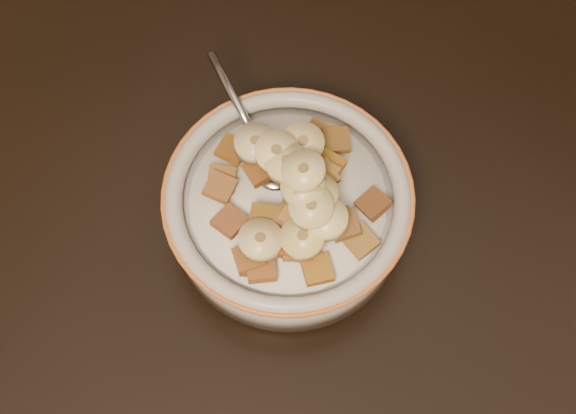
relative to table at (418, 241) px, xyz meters
The scene contains 43 objects.
table is the anchor object (origin of this frame).
cereal_bowl 0.11m from the table, 155.05° to the right, with size 0.18×0.18×0.04m, color #B7B1AA.
milk 0.12m from the table, 155.05° to the right, with size 0.15×0.15×0.00m, color #F1E8CF.
spoon 0.14m from the table, 166.45° to the right, with size 0.03×0.04×0.01m, color #B2B8C6.
cereal_square_0 0.12m from the table, 120.17° to the right, with size 0.02×0.02×0.01m, color #98611B.
cereal_square_1 0.08m from the table, 152.87° to the right, with size 0.02×0.02×0.01m, color brown.
cereal_square_2 0.10m from the table, 139.21° to the right, with size 0.02×0.02×0.01m, color #9B611E.
cereal_square_3 0.15m from the table, 133.44° to the right, with size 0.02×0.02×0.01m, color #975825.
cereal_square_4 0.15m from the table, 132.11° to the right, with size 0.02×0.02×0.01m, color brown.
cereal_square_5 0.16m from the table, 145.36° to the right, with size 0.02×0.02×0.01m, color #955931.
cereal_square_6 0.15m from the table, 161.33° to the right, with size 0.02×0.02×0.01m, color brown.
cereal_square_7 0.17m from the table, 155.85° to the right, with size 0.02×0.02×0.01m, color #955B20.
cereal_square_8 0.12m from the table, 165.71° to the right, with size 0.02×0.02×0.01m, color #9B521D.
cereal_square_9 0.12m from the table, behind, with size 0.02×0.02×0.01m, color brown.
cereal_square_10 0.11m from the table, behind, with size 0.02×0.02×0.01m, color #9B641E.
cereal_square_11 0.15m from the table, 129.21° to the right, with size 0.02×0.02×0.01m, color #944D1B.
cereal_square_12 0.13m from the table, 131.25° to the right, with size 0.02×0.02×0.01m, color #9D6533.
cereal_square_13 0.13m from the table, 164.51° to the right, with size 0.02×0.02×0.01m, color brown.
cereal_square_14 0.11m from the table, behind, with size 0.02×0.02×0.01m, color brown.
cereal_square_15 0.17m from the table, 168.11° to the right, with size 0.02×0.02×0.01m, color #915B1B.
cereal_square_16 0.09m from the table, 123.10° to the right, with size 0.02×0.02×0.01m, color brown.
cereal_square_17 0.10m from the table, 135.96° to the right, with size 0.02×0.02×0.01m, color brown.
cereal_square_18 0.13m from the table, 132.88° to the right, with size 0.02×0.02×0.01m, color brown.
cereal_square_19 0.13m from the table, 143.18° to the right, with size 0.02×0.02×0.01m, color olive.
cereal_square_20 0.13m from the table, 143.52° to the right, with size 0.02×0.02×0.01m, color brown.
cereal_square_21 0.14m from the table, 144.36° to the right, with size 0.02×0.02×0.01m, color brown.
cereal_square_22 0.11m from the table, 164.07° to the right, with size 0.02×0.02×0.01m, color brown.
cereal_square_23 0.11m from the table, 165.10° to the right, with size 0.02×0.02×0.01m, color brown.
cereal_square_24 0.17m from the table, 158.96° to the right, with size 0.02×0.02×0.01m, color brown.
cereal_square_25 0.14m from the table, behind, with size 0.02×0.02×0.01m, color brown.
cereal_square_26 0.13m from the table, 163.38° to the right, with size 0.02×0.02×0.01m, color brown.
banana_slice_0 0.12m from the table, 150.32° to the right, with size 0.03×0.03×0.01m, color #ECE174.
banana_slice_1 0.16m from the table, 168.47° to the right, with size 0.03×0.03×0.01m, color #CBBC88.
banana_slice_2 0.13m from the table, 142.07° to the right, with size 0.03×0.03×0.01m, color #D8BA77.
banana_slice_3 0.15m from the table, 136.20° to the right, with size 0.03×0.03×0.01m, color #CFBD76.
banana_slice_4 0.13m from the table, behind, with size 0.03×0.03×0.01m, color #DCBE7A.
banana_slice_5 0.15m from the table, 165.19° to the right, with size 0.03×0.03×0.01m, color #FCDC85.
banana_slice_6 0.13m from the table, 152.07° to the right, with size 0.03×0.03×0.01m, color #EFD576.
banana_slice_7 0.14m from the table, 161.62° to the right, with size 0.03×0.03×0.01m, color #D7C471.
banana_slice_8 0.14m from the table, 157.99° to the right, with size 0.03×0.03×0.01m, color #E2D383.
banana_slice_9 0.13m from the table, 132.47° to the right, with size 0.03×0.03×0.01m, color #F8D97A.
banana_slice_10 0.12m from the table, 137.07° to the right, with size 0.03×0.03×0.01m, color beige.
banana_slice_11 0.16m from the table, 168.31° to the right, with size 0.03×0.03×0.01m, color beige.
Camera 1 is at (0.03, -0.26, 1.32)m, focal length 50.00 mm.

